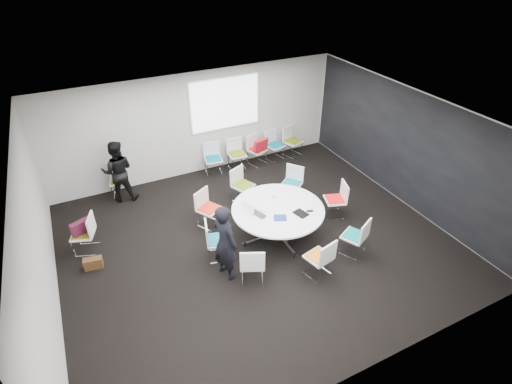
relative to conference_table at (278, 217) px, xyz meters
name	(u,v)px	position (x,y,z in m)	size (l,w,h in m)	color
room_shell	(260,186)	(-0.42, 0.02, 0.89)	(8.08, 7.08, 2.88)	black
conference_table	(278,217)	(0.00, 0.00, 0.00)	(2.00, 2.00, 0.73)	silver
projection_screen	(225,104)	(0.28, 3.48, 1.34)	(1.90, 0.03, 1.35)	white
chair_ring_a	(335,206)	(1.58, 0.06, -0.24)	(0.57, 0.58, 0.88)	silver
chair_ring_b	(291,190)	(1.01, 1.11, -0.24)	(0.63, 0.64, 0.88)	silver
chair_ring_c	(243,191)	(-0.11, 1.59, -0.24)	(0.60, 0.60, 0.88)	silver
chair_ring_d	(209,215)	(-1.21, 1.03, -0.24)	(0.62, 0.62, 0.88)	silver
chair_ring_e	(217,247)	(-1.45, -0.07, -0.24)	(0.55, 0.56, 0.88)	silver
chair_ring_f	(252,270)	(-1.10, -1.00, -0.24)	(0.61, 0.60, 0.88)	silver
chair_ring_g	(318,264)	(0.13, -1.42, -0.24)	(0.55, 0.54, 0.88)	silver
chair_ring_h	(354,242)	(1.15, -1.22, -0.24)	(0.61, 0.61, 0.88)	silver
chair_back_a	(214,165)	(-0.27, 3.18, -0.24)	(0.53, 0.52, 0.88)	silver
chair_back_b	(237,160)	(0.43, 3.15, -0.24)	(0.48, 0.47, 0.88)	silver
chair_back_c	(257,155)	(1.07, 3.14, -0.24)	(0.59, 0.58, 0.88)	silver
chair_back_d	(275,151)	(1.66, 3.16, -0.24)	(0.56, 0.56, 0.88)	silver
chair_back_e	(292,147)	(2.26, 3.16, -0.24)	(0.58, 0.58, 0.88)	silver
chair_spare_left	(86,240)	(-3.85, 1.34, -0.24)	(0.58, 0.58, 0.88)	silver
chair_person_back	(121,186)	(-2.79, 3.18, -0.24)	(0.55, 0.54, 0.88)	silver
person_main	(225,242)	(-1.48, -0.61, 0.30)	(0.60, 0.39, 1.63)	black
person_back	(118,171)	(-2.80, 3.02, 0.28)	(0.77, 0.60, 1.59)	black
laptop	(260,213)	(-0.42, 0.01, 0.23)	(0.37, 0.24, 0.03)	#333338
laptop_lid	(249,207)	(-0.62, 0.16, 0.35)	(0.30, 0.02, 0.22)	silver
notebook_black	(301,213)	(0.34, -0.38, 0.23)	(0.22, 0.30, 0.02)	black
tablet_folio	(280,218)	(-0.13, -0.32, 0.23)	(0.26, 0.20, 0.03)	navy
papers_right	(293,198)	(0.49, 0.19, 0.22)	(0.30, 0.21, 0.00)	silver
papers_front	(312,204)	(0.75, -0.18, 0.22)	(0.30, 0.21, 0.00)	silver
cup	(274,196)	(0.11, 0.39, 0.26)	(0.08, 0.08, 0.09)	white
phone	(310,211)	(0.56, -0.39, 0.22)	(0.14, 0.07, 0.01)	black
maroon_bag	(81,227)	(-3.87, 1.35, 0.11)	(0.40, 0.14, 0.28)	#4C142B
brown_bag	(93,263)	(-3.82, 0.73, -0.39)	(0.36, 0.16, 0.24)	#492D17
red_jacket	(261,145)	(1.07, 2.92, 0.19)	(0.44, 0.10, 0.35)	#AF1522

